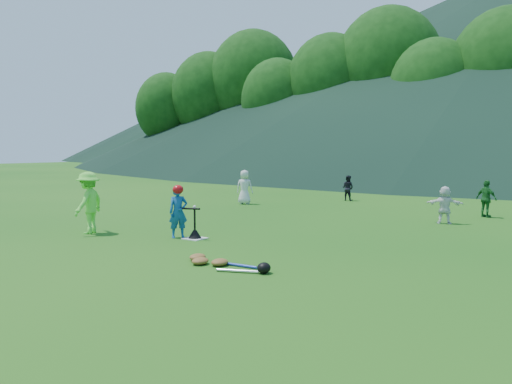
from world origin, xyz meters
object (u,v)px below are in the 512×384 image
Objects in this scene: batter_child at (178,212)px; batting_tee at (195,233)px; fielder_a at (245,187)px; fielder_b at (348,188)px; adult_coach at (89,203)px; fielder_c at (486,199)px; equipment_pile at (219,262)px; home_plate at (195,238)px; fielder_d at (445,205)px.

batting_tee is at bearing -42.92° from batter_child.
fielder_a reaches higher than fielder_b.
adult_coach is 11.38m from fielder_c.
batter_child is 3.07m from equipment_pile.
equipment_pile is at bearing 60.02° from adult_coach.
fielder_a is at bearing 165.11° from adult_coach.
equipment_pile is (5.33, -8.25, -0.57)m from fielder_a.
equipment_pile is at bearing -89.95° from batter_child.
batter_child reaches higher than batting_tee.
home_plate is 0.37× the size of batter_child.
fielder_b reaches higher than equipment_pile.
adult_coach reaches higher than batter_child.
fielder_b is at bearing 93.26° from batting_tee.
adult_coach reaches higher than home_plate.
home_plate is 0.25× the size of equipment_pile.
fielder_c reaches higher than equipment_pile.
home_plate is at bearing 82.70° from fielder_c.
home_plate is at bearing 140.13° from equipment_pile.
fielder_c is 1.65× the size of batting_tee.
fielder_b is at bearing 3.49° from fielder_c.
fielder_b is at bearing -148.62° from fielder_a.
batter_child is 1.77× the size of batting_tee.
fielder_d is 0.58× the size of equipment_pile.
batter_child is 1.20× the size of fielder_b.
home_plate is 0.45× the size of fielder_b.
fielder_a reaches higher than fielder_c.
fielder_b is (-0.56, 9.82, 0.49)m from home_plate.
fielder_a is 1.13× the size of fielder_c.
batter_child is 7.34m from fielder_d.
fielder_b is at bearing 93.26° from home_plate.
fielder_a is at bearing 33.44° from fielder_c.
fielder_a reaches higher than fielder_d.
fielder_d reaches higher than fielder_b.
fielder_a is at bearing 116.43° from batting_tee.
equipment_pile is at bearing 98.82° from fielder_c.
fielder_b is 5.85m from fielder_c.
batter_child is 0.95× the size of fielder_a.
home_plate is at bearing 89.15° from adult_coach.
batting_tee is 2.75m from equipment_pile.
fielder_c is 0.62× the size of equipment_pile.
adult_coach reaches higher than fielder_b.
batter_child reaches higher than fielder_c.
adult_coach reaches higher than batting_tee.
fielder_c is (5.44, -2.16, 0.06)m from fielder_b.
equipment_pile reaches higher than home_plate.
batting_tee reaches higher than equipment_pile.
adult_coach is 9.42m from fielder_d.
batter_child is at bearing -166.36° from home_plate.
batter_child is at bearing 80.90° from fielder_c.
equipment_pile is at bearing -39.87° from batting_tee.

